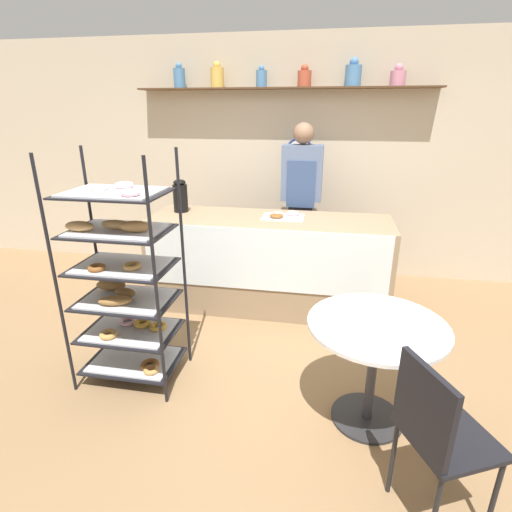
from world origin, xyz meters
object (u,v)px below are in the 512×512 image
(cafe_chair, at_px, (436,429))
(coffee_carafe, at_px, (180,196))
(pastry_rack, at_px, (124,281))
(cafe_table, at_px, (375,347))
(donut_tray_counter, at_px, (282,216))
(person_worker, at_px, (301,200))

(cafe_chair, relative_size, coffee_carafe, 2.70)
(pastry_rack, height_order, cafe_table, pastry_rack)
(cafe_chair, bearing_deg, donut_tray_counter, -1.50)
(pastry_rack, bearing_deg, cafe_chair, -22.46)
(person_worker, height_order, donut_tray_counter, person_worker)
(person_worker, bearing_deg, cafe_chair, -72.91)
(person_worker, bearing_deg, cafe_table, -73.31)
(cafe_table, height_order, donut_tray_counter, donut_tray_counter)
(cafe_table, relative_size, cafe_chair, 0.94)
(person_worker, bearing_deg, pastry_rack, -119.04)
(pastry_rack, xyz_separation_m, coffee_carafe, (-0.11, 1.46, 0.30))
(person_worker, bearing_deg, coffee_carafe, -157.77)
(pastry_rack, relative_size, donut_tray_counter, 4.20)
(cafe_table, bearing_deg, donut_tray_counter, 116.23)
(cafe_table, relative_size, coffee_carafe, 2.53)
(pastry_rack, bearing_deg, donut_tray_counter, 56.14)
(person_worker, distance_m, donut_tray_counter, 0.56)
(pastry_rack, xyz_separation_m, donut_tray_counter, (0.94, 1.41, 0.15))
(cafe_table, distance_m, donut_tray_counter, 1.79)
(cafe_table, bearing_deg, cafe_chair, -71.62)
(cafe_chair, xyz_separation_m, donut_tray_counter, (-0.98, 2.20, 0.39))
(pastry_rack, height_order, donut_tray_counter, pastry_rack)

